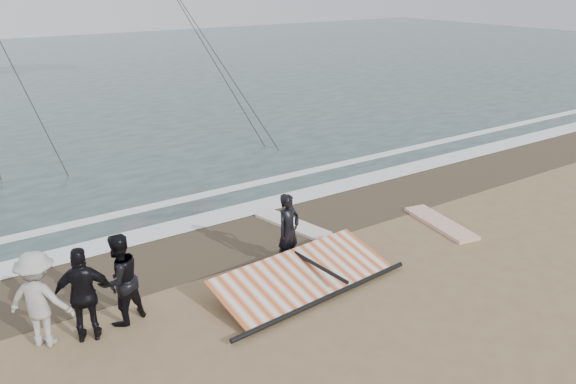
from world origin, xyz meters
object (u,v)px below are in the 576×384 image
Objects in this scene: man_main at (288,230)px; board_white at (440,223)px; board_cream at (293,225)px; sail_rig at (297,277)px.

man_main reaches higher than board_white.
board_white is 3.97m from board_cream.
board_cream is (-3.35, 2.14, -0.00)m from board_white.
man_main is 4.72m from board_white.
sail_rig reaches higher than board_white.
board_white is 0.51× the size of sail_rig.
man_main is at bearing -175.34° from board_white.
sail_rig is at bearing -126.71° from man_main.
board_cream is at bearing 38.06° from man_main.
sail_rig reaches higher than board_cream.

